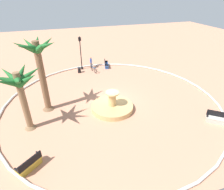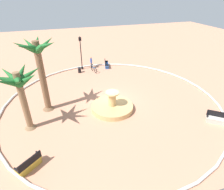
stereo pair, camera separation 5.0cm
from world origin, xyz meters
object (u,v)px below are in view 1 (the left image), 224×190
bench_east (30,165)px  palm_tree_near_fountain (39,62)px  lamppost (81,51)px  person_cyclist_helmet (91,62)px  bench_north (216,119)px  bench_west (106,65)px  bicycle_red_frame (94,69)px  palm_tree_by_curb (20,87)px  fountain (112,107)px  trash_bin (79,70)px

bench_east → palm_tree_near_fountain: bearing=-100.7°
lamppost → person_cyclist_helmet: 2.15m
lamppost → bench_north: bearing=119.5°
palm_tree_near_fountain → lamppost: 10.11m
palm_tree_near_fountain → bench_west: size_ratio=3.89×
lamppost → bench_west: bearing=174.3°
bench_east → person_cyclist_helmet: (-7.18, -15.30, 0.54)m
bench_east → bicycle_red_frame: size_ratio=0.92×
palm_tree_by_curb → bicycle_red_frame: bearing=-127.2°
bicycle_red_frame → person_cyclist_helmet: 1.47m
bench_east → lamppost: 16.55m
fountain → person_cyclist_helmet: size_ratio=2.39×
lamppost → person_cyclist_helmet: lamppost is taller
bench_east → bench_north: 14.41m
bench_west → trash_bin: bearing=10.9°
palm_tree_by_curb → lamppost: (-6.09, -11.12, -1.09)m
fountain → lamppost: lamppost is taller
fountain → person_cyclist_helmet: bearing=-91.8°
lamppost → person_cyclist_helmet: (-1.29, -0.00, -1.72)m
bench_east → lamppost: size_ratio=0.35×
bench_west → person_cyclist_helmet: size_ratio=1.05×
fountain → palm_tree_near_fountain: 7.30m
bench_west → fountain: bearing=76.7°
palm_tree_near_fountain → bench_east: bearing=79.3°
palm_tree_near_fountain → person_cyclist_helmet: size_ratio=4.09×
fountain → bicycle_red_frame: 9.21m
bench_west → lamppost: lamppost is taller
trash_bin → bench_east: bearing=69.4°
bench_north → person_cyclist_helmet: person_cyclist_helmet is taller
bench_north → person_cyclist_helmet: 16.74m
palm_tree_by_curb → bench_east: bearing=92.7°
trash_bin → lamppost: bearing=-116.3°
palm_tree_near_fountain → trash_bin: palm_tree_near_fountain is taller
palm_tree_by_curb → bench_east: size_ratio=3.25×
lamppost → palm_tree_by_curb: bearing=61.3°
palm_tree_by_curb → trash_bin: palm_tree_by_curb is taller
fountain → bench_east: 8.30m
fountain → trash_bin: fountain is taller
bicycle_red_frame → trash_bin: bearing=-9.2°
palm_tree_by_curb → bench_north: palm_tree_by_curb is taller
bench_east → lamppost: (-5.89, -15.30, 2.26)m
bench_west → lamppost: size_ratio=0.37×
person_cyclist_helmet → trash_bin: bearing=30.8°
fountain → bench_north: (-7.57, 4.50, 0.07)m
bench_east → bench_north: (-14.41, -0.22, 0.00)m
bench_north → palm_tree_by_curb: bearing=-15.2°
bench_west → person_cyclist_helmet: 2.18m
bicycle_red_frame → palm_tree_near_fountain: bearing=51.0°
palm_tree_near_fountain → bench_north: size_ratio=4.17×
trash_bin → bench_north: bearing=122.9°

